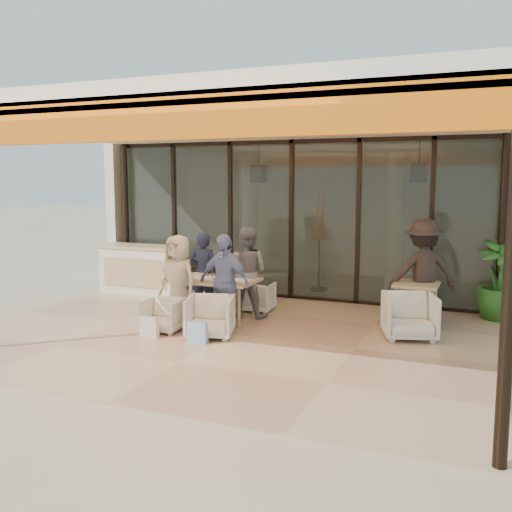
{
  "coord_description": "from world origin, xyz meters",
  "views": [
    {
      "loc": [
        3.72,
        -7.82,
        2.41
      ],
      "look_at": [
        0.1,
        0.9,
        1.15
      ],
      "focal_mm": 40.0,
      "sensor_mm": 36.0,
      "label": 1
    }
  ],
  "objects_px": {
    "diner_periwinkle": "(224,282)",
    "chair_far_right": "(257,296)",
    "host_counter": "(143,269)",
    "diner_grey": "(246,273)",
    "dining_table": "(213,282)",
    "side_table": "(416,289)",
    "chair_far_left": "(216,291)",
    "chair_near_left": "(163,314)",
    "diner_navy": "(204,273)",
    "chair_near_right": "(210,315)",
    "diner_cream": "(178,280)",
    "side_chair": "(409,314)",
    "standing_woman": "(423,272)",
    "potted_palm": "(500,280)"
  },
  "relations": [
    {
      "from": "chair_far_left",
      "to": "diner_grey",
      "type": "xyz_separation_m",
      "value": [
        0.84,
        -0.5,
        0.49
      ]
    },
    {
      "from": "diner_periwinkle",
      "to": "chair_far_right",
      "type": "bearing_deg",
      "value": 98.34
    },
    {
      "from": "chair_near_left",
      "to": "diner_navy",
      "type": "height_order",
      "value": "diner_navy"
    },
    {
      "from": "chair_far_left",
      "to": "chair_near_right",
      "type": "bearing_deg",
      "value": 116.88
    },
    {
      "from": "host_counter",
      "to": "diner_periwinkle",
      "type": "distance_m",
      "value": 3.52
    },
    {
      "from": "chair_far_left",
      "to": "diner_cream",
      "type": "height_order",
      "value": "diner_cream"
    },
    {
      "from": "host_counter",
      "to": "diner_cream",
      "type": "xyz_separation_m",
      "value": [
        2.05,
        -2.0,
        0.23
      ]
    },
    {
      "from": "host_counter",
      "to": "diner_grey",
      "type": "height_order",
      "value": "diner_grey"
    },
    {
      "from": "host_counter",
      "to": "dining_table",
      "type": "bearing_deg",
      "value": -32.15
    },
    {
      "from": "host_counter",
      "to": "chair_near_left",
      "type": "distance_m",
      "value": 3.24
    },
    {
      "from": "side_chair",
      "to": "standing_woman",
      "type": "distance_m",
      "value": 1.11
    },
    {
      "from": "diner_navy",
      "to": "potted_palm",
      "type": "xyz_separation_m",
      "value": [
        4.95,
        1.5,
        -0.04
      ]
    },
    {
      "from": "diner_navy",
      "to": "side_table",
      "type": "relative_size",
      "value": 2.0
    },
    {
      "from": "host_counter",
      "to": "chair_near_left",
      "type": "relative_size",
      "value": 3.08
    },
    {
      "from": "chair_far_left",
      "to": "chair_far_right",
      "type": "distance_m",
      "value": 0.84
    },
    {
      "from": "diner_periwinkle",
      "to": "diner_navy",
      "type": "bearing_deg",
      "value": 141.36
    },
    {
      "from": "chair_far_left",
      "to": "potted_palm",
      "type": "relative_size",
      "value": 0.45
    },
    {
      "from": "host_counter",
      "to": "dining_table",
      "type": "distance_m",
      "value": 2.91
    },
    {
      "from": "chair_near_left",
      "to": "diner_cream",
      "type": "distance_m",
      "value": 0.68
    },
    {
      "from": "chair_near_left",
      "to": "standing_woman",
      "type": "distance_m",
      "value": 4.32
    },
    {
      "from": "host_counter",
      "to": "side_table",
      "type": "relative_size",
      "value": 2.48
    },
    {
      "from": "diner_cream",
      "to": "chair_near_right",
      "type": "bearing_deg",
      "value": -17.53
    },
    {
      "from": "chair_far_left",
      "to": "side_table",
      "type": "xyz_separation_m",
      "value": [
        3.68,
        -0.06,
        0.32
      ]
    },
    {
      "from": "dining_table",
      "to": "chair_far_right",
      "type": "relative_size",
      "value": 2.5
    },
    {
      "from": "chair_far_right",
      "to": "diner_periwinkle",
      "type": "xyz_separation_m",
      "value": [
        0.0,
        -1.4,
        0.48
      ]
    },
    {
      "from": "standing_woman",
      "to": "potted_palm",
      "type": "bearing_deg",
      "value": -172.65
    },
    {
      "from": "chair_far_left",
      "to": "chair_far_right",
      "type": "bearing_deg",
      "value": -176.97
    },
    {
      "from": "chair_near_right",
      "to": "side_chair",
      "type": "height_order",
      "value": "side_chair"
    },
    {
      "from": "host_counter",
      "to": "diner_grey",
      "type": "relative_size",
      "value": 1.15
    },
    {
      "from": "chair_far_left",
      "to": "chair_near_right",
      "type": "relative_size",
      "value": 0.89
    },
    {
      "from": "chair_near_left",
      "to": "diner_navy",
      "type": "relative_size",
      "value": 0.4
    },
    {
      "from": "chair_far_right",
      "to": "potted_palm",
      "type": "bearing_deg",
      "value": -171.39
    },
    {
      "from": "chair_far_left",
      "to": "diner_navy",
      "type": "distance_m",
      "value": 0.66
    },
    {
      "from": "chair_near_left",
      "to": "diner_grey",
      "type": "xyz_separation_m",
      "value": [
        0.84,
        1.4,
        0.51
      ]
    },
    {
      "from": "dining_table",
      "to": "chair_far_right",
      "type": "height_order",
      "value": "dining_table"
    },
    {
      "from": "chair_near_right",
      "to": "side_table",
      "type": "xyz_separation_m",
      "value": [
        2.84,
        1.84,
        0.28
      ]
    },
    {
      "from": "diner_grey",
      "to": "diner_cream",
      "type": "bearing_deg",
      "value": 43.34
    },
    {
      "from": "diner_grey",
      "to": "chair_near_left",
      "type": "bearing_deg",
      "value": 55.4
    },
    {
      "from": "chair_near_left",
      "to": "side_table",
      "type": "bearing_deg",
      "value": 20.72
    },
    {
      "from": "dining_table",
      "to": "host_counter",
      "type": "bearing_deg",
      "value": 147.85
    },
    {
      "from": "diner_grey",
      "to": "host_counter",
      "type": "bearing_deg",
      "value": -24.52
    },
    {
      "from": "side_table",
      "to": "standing_woman",
      "type": "bearing_deg",
      "value": 73.86
    },
    {
      "from": "chair_far_right",
      "to": "standing_woman",
      "type": "height_order",
      "value": "standing_woman"
    },
    {
      "from": "chair_near_left",
      "to": "diner_navy",
      "type": "distance_m",
      "value": 1.47
    },
    {
      "from": "chair_near_right",
      "to": "potted_palm",
      "type": "bearing_deg",
      "value": 18.06
    },
    {
      "from": "chair_near_right",
      "to": "side_chair",
      "type": "xyz_separation_m",
      "value": [
        2.84,
        1.09,
        0.03
      ]
    },
    {
      "from": "diner_navy",
      "to": "host_counter",
      "type": "bearing_deg",
      "value": -36.34
    },
    {
      "from": "diner_periwinkle",
      "to": "side_table",
      "type": "height_order",
      "value": "diner_periwinkle"
    },
    {
      "from": "chair_far_right",
      "to": "chair_near_left",
      "type": "xyz_separation_m",
      "value": [
        -0.84,
        -1.9,
        0.0
      ]
    },
    {
      "from": "dining_table",
      "to": "chair_far_right",
      "type": "xyz_separation_m",
      "value": [
        0.43,
        0.94,
        -0.39
      ]
    }
  ]
}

